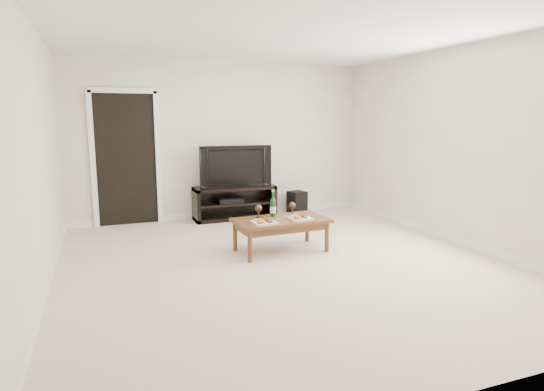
{
  "coord_description": "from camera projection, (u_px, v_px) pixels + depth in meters",
  "views": [
    {
      "loc": [
        -1.93,
        -4.72,
        1.69
      ],
      "look_at": [
        0.1,
        0.63,
        0.7
      ],
      "focal_mm": 30.0,
      "sensor_mm": 36.0,
      "label": 1
    }
  ],
  "objects": [
    {
      "name": "media_console",
      "position": [
        235.0,
        203.0,
        7.61
      ],
      "size": [
        1.36,
        0.45,
        0.55
      ],
      "primitive_type": "cube",
      "color": "black",
      "rests_on": "ground"
    },
    {
      "name": "ceiling",
      "position": [
        284.0,
        29.0,
        4.86
      ],
      "size": [
        5.0,
        5.5,
        0.04
      ],
      "primitive_type": "cube",
      "color": "white",
      "rests_on": "back_wall"
    },
    {
      "name": "floor",
      "position": [
        283.0,
        263.0,
        5.31
      ],
      "size": [
        5.5,
        5.5,
        0.0
      ],
      "primitive_type": "plane",
      "color": "beige",
      "rests_on": "ground"
    },
    {
      "name": "goblet_left",
      "position": [
        259.0,
        211.0,
        5.8
      ],
      "size": [
        0.09,
        0.09,
        0.17
      ],
      "primitive_type": null,
      "color": "#3B2C20",
      "rests_on": "coffee_table"
    },
    {
      "name": "plate_left",
      "position": [
        264.0,
        220.0,
        5.5
      ],
      "size": [
        0.27,
        0.27,
        0.07
      ],
      "primitive_type": "cube",
      "color": "white",
      "rests_on": "coffee_table"
    },
    {
      "name": "subwoofer",
      "position": [
        297.0,
        203.0,
        7.98
      ],
      "size": [
        0.33,
        0.33,
        0.41
      ],
      "primitive_type": "cube",
      "rotation": [
        0.0,
        0.0,
        0.24
      ],
      "color": "black",
      "rests_on": "ground"
    },
    {
      "name": "wine_bottle",
      "position": [
        273.0,
        203.0,
        5.86
      ],
      "size": [
        0.07,
        0.07,
        0.35
      ],
      "primitive_type": "cylinder",
      "color": "#103C16",
      "rests_on": "coffee_table"
    },
    {
      "name": "plate_right",
      "position": [
        300.0,
        216.0,
        5.73
      ],
      "size": [
        0.27,
        0.27,
        0.07
      ],
      "primitive_type": "cube",
      "color": "white",
      "rests_on": "coffee_table"
    },
    {
      "name": "coffee_table",
      "position": [
        281.0,
        235.0,
        5.77
      ],
      "size": [
        1.2,
        0.71,
        0.42
      ],
      "primitive_type": "cube",
      "rotation": [
        0.0,
        0.0,
        0.06
      ],
      "color": "brown",
      "rests_on": "ground"
    },
    {
      "name": "back_wall",
      "position": [
        222.0,
        141.0,
        7.64
      ],
      "size": [
        5.0,
        0.04,
        2.6
      ],
      "primitive_type": "cube",
      "color": "silver",
      "rests_on": "ground"
    },
    {
      "name": "av_receiver",
      "position": [
        231.0,
        200.0,
        7.56
      ],
      "size": [
        0.42,
        0.33,
        0.08
      ],
      "primitive_type": "cube",
      "rotation": [
        0.0,
        0.0,
        -0.08
      ],
      "color": "black",
      "rests_on": "media_console"
    },
    {
      "name": "television",
      "position": [
        234.0,
        166.0,
        7.5
      ],
      "size": [
        1.2,
        0.21,
        0.69
      ],
      "primitive_type": "imported",
      "rotation": [
        0.0,
        0.0,
        -0.05
      ],
      "color": "black",
      "rests_on": "media_console"
    },
    {
      "name": "goblet_right",
      "position": [
        292.0,
        208.0,
        5.98
      ],
      "size": [
        0.09,
        0.09,
        0.17
      ],
      "primitive_type": null,
      "color": "#3B2C20",
      "rests_on": "coffee_table"
    },
    {
      "name": "doorway",
      "position": [
        126.0,
        160.0,
        7.11
      ],
      "size": [
        0.9,
        0.02,
        2.05
      ],
      "primitive_type": "cube",
      "color": "black",
      "rests_on": "ground"
    }
  ]
}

